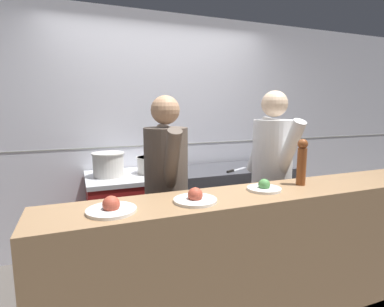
{
  "coord_description": "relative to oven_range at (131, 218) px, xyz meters",
  "views": [
    {
      "loc": [
        -0.93,
        -1.95,
        1.58
      ],
      "look_at": [
        0.08,
        0.63,
        1.15
      ],
      "focal_mm": 28.0,
      "sensor_mm": 36.0,
      "label": 1
    }
  ],
  "objects": [
    {
      "name": "pepper_mill",
      "position": [
        1.04,
        -1.22,
        0.73
      ],
      "size": [
        0.07,
        0.07,
        0.34
      ],
      "color": "brown",
      "rests_on": "pass_counter"
    },
    {
      "name": "oven_range",
      "position": [
        0.0,
        0.0,
        0.0
      ],
      "size": [
        0.85,
        0.71,
        0.92
      ],
      "color": "maroon",
      "rests_on": "ground_plane"
    },
    {
      "name": "chefs_knife",
      "position": [
        1.09,
        -0.17,
        0.45
      ],
      "size": [
        0.32,
        0.19,
        0.02
      ],
      "color": "#B7BABF",
      "rests_on": "prep_counter"
    },
    {
      "name": "sauce_pot",
      "position": [
        0.22,
        -0.01,
        0.55
      ],
      "size": [
        0.3,
        0.3,
        0.17
      ],
      "color": "beige",
      "rests_on": "oven_range"
    },
    {
      "name": "wall_back_tiled",
      "position": [
        0.45,
        0.4,
        0.84
      ],
      "size": [
        8.0,
        0.06,
        2.6
      ],
      "color": "silver",
      "rests_on": "ground_plane"
    },
    {
      "name": "plated_dish_dessert",
      "position": [
        0.71,
        -1.25,
        0.57
      ],
      "size": [
        0.23,
        0.23,
        0.08
      ],
      "color": "white",
      "rests_on": "pass_counter"
    },
    {
      "name": "prep_counter",
      "position": [
        1.15,
        -0.0,
        -0.01
      ],
      "size": [
        1.32,
        0.65,
        0.9
      ],
      "color": "#38383D",
      "rests_on": "ground_plane"
    },
    {
      "name": "chef_head_cook",
      "position": [
        0.16,
        -0.73,
        0.47
      ],
      "size": [
        0.37,
        0.73,
        1.67
      ],
      "rotation": [
        0.0,
        0.0,
        -0.08
      ],
      "color": "black",
      "rests_on": "ground_plane"
    },
    {
      "name": "pass_counter",
      "position": [
        0.7,
        -1.27,
        0.04
      ],
      "size": [
        2.95,
        0.45,
        1.02
      ],
      "color": "#93704C",
      "rests_on": "ground_plane"
    },
    {
      "name": "stock_pot",
      "position": [
        -0.2,
        0.0,
        0.58
      ],
      "size": [
        0.31,
        0.31,
        0.23
      ],
      "color": "beige",
      "rests_on": "oven_range"
    },
    {
      "name": "chef_sous",
      "position": [
        1.14,
        -0.74,
        0.5
      ],
      "size": [
        0.35,
        0.75,
        1.72
      ],
      "rotation": [
        0.0,
        0.0,
        0.01
      ],
      "color": "black",
      "rests_on": "ground_plane"
    },
    {
      "name": "plated_dish_appetiser",
      "position": [
        0.17,
        -1.31,
        0.58
      ],
      "size": [
        0.26,
        0.26,
        0.09
      ],
      "color": "white",
      "rests_on": "pass_counter"
    },
    {
      "name": "plated_dish_main",
      "position": [
        -0.32,
        -1.31,
        0.58
      ],
      "size": [
        0.27,
        0.27,
        0.1
      ],
      "color": "white",
      "rests_on": "pass_counter"
    }
  ]
}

